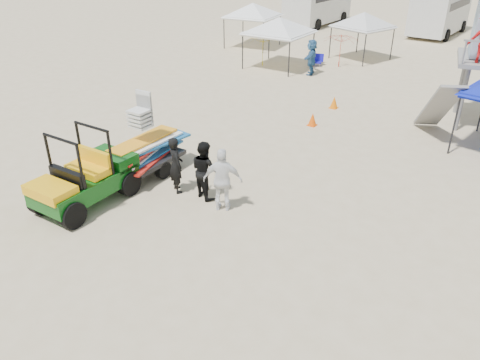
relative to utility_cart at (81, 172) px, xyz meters
The scene contains 17 objects.
ground 3.90m from the utility_cart, 20.13° to the right, with size 140.00×140.00×0.00m, color beige.
utility_cart is the anchor object (origin of this frame).
surf_trailer 2.34m from the utility_cart, 89.84° to the left, with size 1.53×2.63×2.28m.
man_left 2.55m from the utility_cart, 53.23° to the left, with size 0.61×0.40×1.67m, color black.
man_mid 3.30m from the utility_cart, 43.96° to the left, with size 0.82×0.64×1.68m, color black.
man_right 3.82m from the utility_cart, 32.31° to the left, with size 1.04×0.43×1.78m, color white.
canopy_white_a 16.03m from the utility_cart, 103.39° to the left, with size 3.15×3.15×3.05m.
canopy_white_b 20.52m from the utility_cart, 112.50° to the left, with size 3.33×3.33×3.09m.
canopy_white_c 20.03m from the utility_cart, 92.46° to the left, with size 3.25×3.25×3.03m.
umbrella_a 17.59m from the utility_cart, 93.32° to the left, with size 1.94×1.98×1.78m, color red.
umbrella_b 15.86m from the utility_cart, 106.50° to the left, with size 1.84×1.88×1.69m, color yellow.
cone_near 9.20m from the utility_cart, 76.55° to the left, with size 0.34×0.34×0.50m, color #FE5808.
cone_far 11.42m from the utility_cart, 80.49° to the left, with size 0.34×0.34×0.50m, color orange.
beach_chair_a 17.27m from the utility_cart, 97.00° to the left, with size 0.67×0.73×0.64m.
rv_far_left 29.93m from the utility_cart, 106.43° to the left, with size 2.64×6.80×3.25m.
rv_mid_left 30.21m from the utility_cart, 88.98° to the left, with size 2.65×6.50×3.25m.
distant_beachgoers 14.56m from the utility_cart, 79.20° to the left, with size 14.20×4.53×1.79m.
Camera 1 is at (6.53, -5.06, 6.69)m, focal length 35.00 mm.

